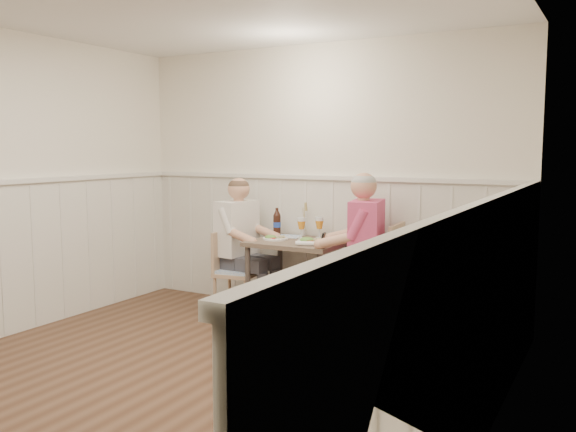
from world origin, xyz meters
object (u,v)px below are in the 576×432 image
object	(u,v)px
beer_bottle	(277,223)
chair_right	(380,272)
man_in_pink	(361,264)
grass_vase	(303,220)
chair_left	(232,269)
diner_cream	(240,255)
dining_table	(298,252)

from	to	relation	value
beer_bottle	chair_right	bearing A→B (deg)	-7.21
man_in_pink	grass_vase	size ratio (longest dim) A/B	4.10
chair_left	diner_cream	size ratio (longest dim) A/B	0.60
chair_left	grass_vase	size ratio (longest dim) A/B	2.31
chair_left	diner_cream	bearing A→B (deg)	66.68
diner_cream	grass_vase	bearing A→B (deg)	29.17
chair_left	grass_vase	xyz separation A→B (m)	(0.58, 0.39, 0.47)
beer_bottle	grass_vase	distance (m)	0.27
chair_right	man_in_pink	bearing A→B (deg)	-135.55
dining_table	chair_left	world-z (taller)	chair_left
dining_table	diner_cream	xyz separation A→B (m)	(-0.65, 0.01, -0.08)
man_in_pink	diner_cream	distance (m)	1.30
dining_table	chair_left	size ratio (longest dim) A/B	1.05
dining_table	grass_vase	distance (m)	0.42
chair_right	man_in_pink	size ratio (longest dim) A/B	0.67
dining_table	grass_vase	world-z (taller)	grass_vase
chair_right	grass_vase	world-z (taller)	grass_vase
chair_left	man_in_pink	xyz separation A→B (m)	(1.34, 0.03, 0.16)
chair_left	man_in_pink	world-z (taller)	man_in_pink
chair_right	grass_vase	xyz separation A→B (m)	(-0.89, 0.24, 0.39)
dining_table	man_in_pink	xyz separation A→B (m)	(0.65, -0.05, -0.05)
beer_bottle	grass_vase	world-z (taller)	grass_vase
man_in_pink	beer_bottle	size ratio (longest dim) A/B	5.27
beer_bottle	man_in_pink	bearing A→B (deg)	-15.07
chair_right	diner_cream	xyz separation A→B (m)	(-1.43, -0.07, 0.05)
diner_cream	beer_bottle	bearing A→B (deg)	35.35
chair_right	grass_vase	distance (m)	1.00
dining_table	chair_right	size ratio (longest dim) A/B	0.88
chair_right	beer_bottle	world-z (taller)	beer_bottle
dining_table	diner_cream	world-z (taller)	diner_cream
man_in_pink	beer_bottle	xyz separation A→B (m)	(-1.00, 0.27, 0.27)
dining_table	man_in_pink	size ratio (longest dim) A/B	0.59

